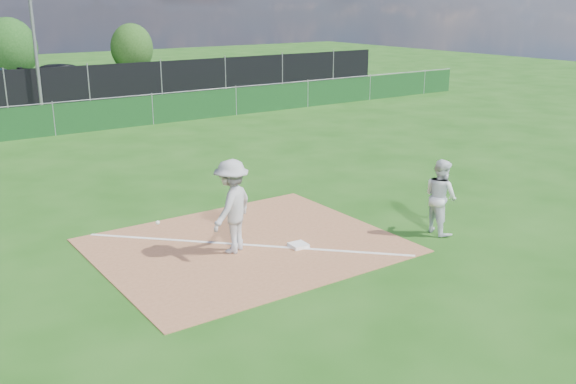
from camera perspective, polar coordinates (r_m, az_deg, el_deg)
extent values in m
plane|color=#19490F|center=(21.46, -16.35, 2.63)|extent=(90.00, 90.00, 0.00)
cube|color=#925B3A|center=(13.57, -3.74, -4.76)|extent=(6.00, 5.00, 0.02)
cube|color=white|center=(13.56, -3.74, -4.70)|extent=(5.01, 5.01, 0.01)
cube|color=#0E3614|center=(26.04, -20.09, 6.03)|extent=(44.00, 0.05, 1.20)
cube|color=black|center=(33.72, -23.82, 8.37)|extent=(46.00, 0.04, 1.80)
cylinder|color=slate|center=(33.52, -21.78, 13.90)|extent=(0.16, 0.16, 8.00)
cube|color=white|center=(13.42, 0.93, -4.75)|extent=(0.37, 0.37, 0.07)
imported|color=#B6B6B8|center=(12.96, -5.01, -1.27)|extent=(1.43, 1.26, 1.92)
sphere|color=white|center=(12.13, -11.51, -2.68)|extent=(0.08, 0.08, 0.08)
imported|color=white|center=(14.44, 13.41, -0.39)|extent=(0.75, 0.90, 1.67)
imported|color=black|center=(39.67, -19.13, 9.68)|extent=(5.45, 3.68, 1.46)
cylinder|color=#382316|center=(44.89, -23.28, 9.73)|extent=(0.24, 0.24, 1.12)
ellipsoid|color=#184413|center=(44.77, -23.50, 11.61)|extent=(3.35, 3.35, 3.85)
cylinder|color=#382316|center=(47.11, -13.60, 10.78)|extent=(0.24, 0.24, 0.97)
ellipsoid|color=#1E4513|center=(47.00, -13.71, 12.35)|extent=(2.91, 2.91, 3.35)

